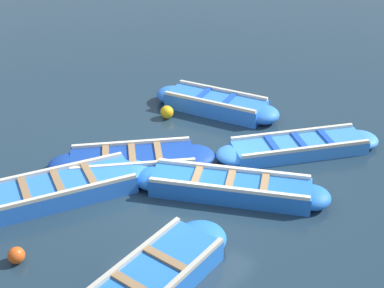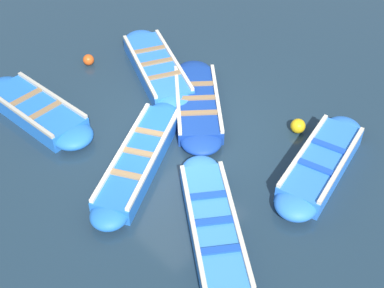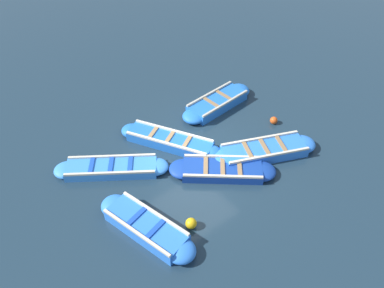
{
  "view_description": "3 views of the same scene",
  "coord_description": "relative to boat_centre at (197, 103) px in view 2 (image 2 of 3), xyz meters",
  "views": [
    {
      "loc": [
        6.68,
        6.22,
        6.03
      ],
      "look_at": [
        -0.79,
        -0.4,
        0.27
      ],
      "focal_mm": 50.0,
      "sensor_mm": 36.0,
      "label": 1
    },
    {
      "loc": [
        -6.54,
        5.8,
        7.61
      ],
      "look_at": [
        -0.67,
        0.17,
        0.32
      ],
      "focal_mm": 50.0,
      "sensor_mm": 36.0,
      "label": 2
    },
    {
      "loc": [
        -5.58,
        -6.97,
        9.01
      ],
      "look_at": [
        0.16,
        0.29,
        0.49
      ],
      "focal_mm": 35.0,
      "sensor_mm": 36.0,
      "label": 3
    }
  ],
  "objects": [
    {
      "name": "boat_bow_out",
      "position": [
        -0.54,
        2.16,
        0.03
      ],
      "size": [
        2.5,
        3.66,
        0.42
      ],
      "color": "blue",
      "rests_on": "ground"
    },
    {
      "name": "ground_plane",
      "position": [
        -0.39,
        1.01,
        -0.15
      ],
      "size": [
        120.0,
        120.0,
        0.0
      ],
      "primitive_type": "plane",
      "color": "#1C303F"
    },
    {
      "name": "boat_outer_left",
      "position": [
        2.25,
        2.82,
        0.04
      ],
      "size": [
        3.47,
        1.15,
        0.45
      ],
      "color": "blue",
      "rests_on": "ground"
    },
    {
      "name": "buoy_yellow_far",
      "position": [
        -2.1,
        -1.02,
        0.01
      ],
      "size": [
        0.33,
        0.33,
        0.33
      ],
      "primitive_type": "sphere",
      "color": "#EAB214",
      "rests_on": "ground"
    },
    {
      "name": "boat_outer_right",
      "position": [
        -3.18,
        -0.35,
        0.05
      ],
      "size": [
        1.62,
        3.41,
        0.47
      ],
      "color": "blue",
      "rests_on": "ground"
    },
    {
      "name": "buoy_white_drifting",
      "position": [
        3.24,
        0.72,
        -0.01
      ],
      "size": [
        0.28,
        0.28,
        0.28
      ],
      "primitive_type": "sphere",
      "color": "#E05119",
      "rests_on": "ground"
    },
    {
      "name": "boat_centre",
      "position": [
        0.0,
        0.0,
        0.0
      ],
      "size": [
        3.23,
        2.94,
        0.37
      ],
      "color": "navy",
      "rests_on": "ground"
    },
    {
      "name": "boat_end_of_row",
      "position": [
        -2.79,
        2.31,
        -0.0
      ],
      "size": [
        3.49,
        2.8,
        0.36
      ],
      "color": "#3884E0",
      "rests_on": "ground"
    },
    {
      "name": "boat_inner_gap",
      "position": [
        1.69,
        -0.24,
        0.03
      ],
      "size": [
        3.82,
        2.34,
        0.42
      ],
      "color": "blue",
      "rests_on": "ground"
    }
  ]
}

